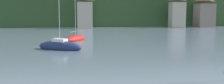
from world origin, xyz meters
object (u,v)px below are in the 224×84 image
shore_building_central (177,13)px  sailboat_far_9 (76,39)px  shore_building_westcentral (85,13)px  shore_building_eastcentral (204,12)px  sailboat_mid_10 (60,46)px

shore_building_central → sailboat_far_9: 52.42m
shore_building_westcentral → shore_building_eastcentral: bearing=1.3°
sailboat_far_9 → sailboat_mid_10: size_ratio=1.14×
shore_building_westcentral → shore_building_central: (31.89, 0.17, 0.16)m
shore_building_westcentral → sailboat_far_9: 38.43m
shore_building_westcentral → shore_building_eastcentral: shore_building_eastcentral is taller
shore_building_westcentral → sailboat_mid_10: bearing=-97.1°
sailboat_far_9 → sailboat_mid_10: 11.34m
sailboat_mid_10 → sailboat_far_9: bearing=109.7°
shore_building_central → sailboat_far_9: shore_building_central is taller
shore_building_westcentral → sailboat_mid_10: 49.65m
shore_building_westcentral → shore_building_eastcentral: (42.52, 0.97, 0.32)m
shore_building_eastcentral → shore_building_central: bearing=-175.7°
shore_building_westcentral → sailboat_far_9: bearing=-95.6°
shore_building_eastcentral → sailboat_mid_10: shore_building_eastcentral is taller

